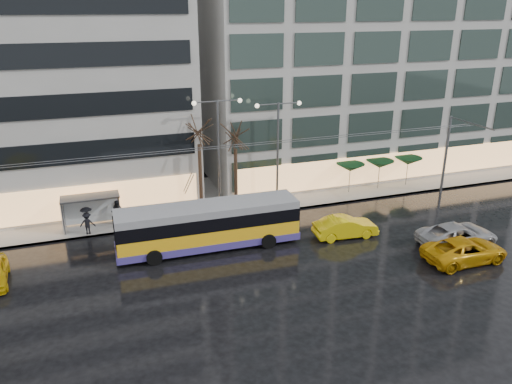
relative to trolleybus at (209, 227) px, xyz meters
name	(u,v)px	position (x,y,z in m)	size (l,w,h in m)	color
ground	(234,279)	(0.45, -4.63, -1.57)	(140.00, 140.00, 0.00)	black
sidewalk	(211,197)	(2.45, 9.37, -1.50)	(80.00, 10.00, 0.15)	gray
kerb	(226,218)	(2.45, 4.42, -1.50)	(80.00, 0.10, 0.15)	slate
building_right	(362,40)	(19.45, 14.37, 11.08)	(32.00, 14.00, 25.00)	#A2A09B
trolleybus	(209,227)	(0.00, 0.00, 0.00)	(12.60, 5.01, 5.82)	yellow
catenary	(216,174)	(1.45, 3.31, 2.68)	(42.24, 5.12, 7.00)	#595B60
bus_shelter	(85,205)	(-7.93, 6.05, 0.39)	(4.20, 1.60, 2.51)	#595B60
street_lamp_near	(218,140)	(2.45, 6.17, 4.42)	(3.96, 0.36, 9.03)	#595B60
street_lamp_far	(278,139)	(7.45, 6.17, 4.14)	(3.96, 0.36, 8.53)	#595B60
tree_a	(198,127)	(0.95, 6.37, 5.51)	(3.20, 3.20, 8.40)	black
tree_b	(235,133)	(3.95, 6.57, 4.82)	(3.20, 3.20, 7.70)	black
parasol_a	(350,167)	(14.45, 6.37, 0.87)	(2.50, 2.50, 2.65)	#595B60
parasol_b	(380,164)	(17.45, 6.37, 0.87)	(2.50, 2.50, 2.65)	#595B60
parasol_c	(408,161)	(20.45, 6.37, 0.87)	(2.50, 2.50, 2.65)	#595B60
taxi_b	(345,227)	(9.82, -1.51, -0.80)	(1.64, 4.69, 1.55)	yellow
taxi_c	(465,250)	(15.49, -7.34, -0.78)	(2.64, 5.72, 1.59)	#D2920B
sedan_silver	(457,235)	(16.58, -5.30, -0.77)	(2.66, 5.77, 1.60)	#9E9EA3
pedestrian_a	(117,204)	(-5.65, 6.48, 0.02)	(1.12, 1.13, 2.19)	black
pedestrian_b	(117,212)	(-5.71, 5.95, -0.48)	(0.93, 0.74, 1.89)	black
pedestrian_c	(87,220)	(-7.92, 4.77, -0.31)	(1.19, 0.97, 2.11)	black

